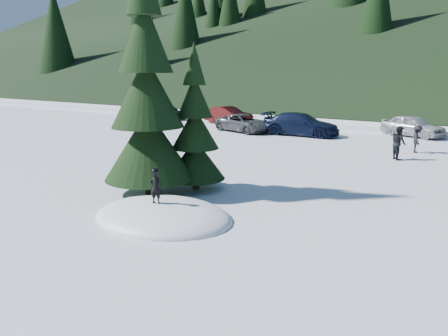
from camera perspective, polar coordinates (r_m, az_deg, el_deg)
The scene contains 12 objects.
ground at distance 13.43m, azimuth -7.94°, elevation -6.46°, with size 200.00×200.00×0.00m, color white.
snow_mound at distance 13.43m, azimuth -7.94°, elevation -6.46°, with size 4.48×3.52×0.96m, color white.
spruce_tall at distance 15.55m, azimuth -10.01°, elevation 8.60°, with size 3.20×3.20×8.60m.
spruce_short at distance 16.09m, azimuth -3.80°, elevation 4.54°, with size 2.20×2.20×5.37m.
child_skier at distance 13.12m, azimuth -8.91°, elevation -2.47°, with size 0.36×0.24×1.00m, color black.
adult_0 at distance 23.40m, azimuth 21.84°, elevation 3.07°, with size 0.81×0.63×1.68m, color black.
adult_2 at distance 25.71m, azimuth 23.91°, elevation 3.48°, with size 0.96×0.55×1.49m, color black.
car_0 at distance 40.25m, azimuth -7.46°, elevation 7.31°, with size 1.62×4.02×1.37m, color black.
car_1 at distance 36.44m, azimuth 0.57°, elevation 6.91°, with size 1.50×4.30×1.42m, color #3F0C0B.
car_2 at distance 31.70m, azimuth 2.62°, elevation 5.89°, with size 2.10×4.56×1.27m, color #414347.
car_3 at distance 30.36m, azimuth 10.00°, elevation 5.66°, with size 2.14×5.26×1.53m, color black.
car_4 at distance 31.95m, azimuth 23.43°, elevation 5.07°, with size 1.69×4.21×1.44m, color #9EA3A7.
Camera 1 is at (8.51, -9.42, 4.37)m, focal length 35.00 mm.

